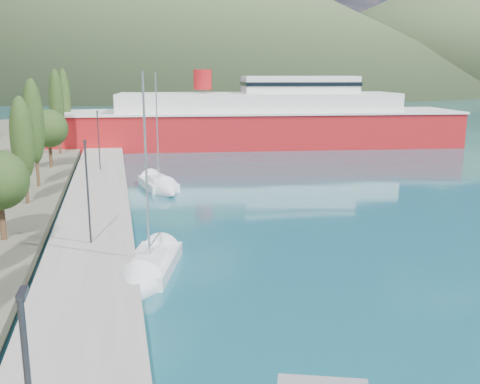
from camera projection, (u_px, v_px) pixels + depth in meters
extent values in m
plane|color=#164F5D|center=(144.00, 117.00, 134.26)|extent=(1400.00, 1400.00, 0.00)
cube|color=gray|center=(97.00, 204.00, 42.81)|extent=(5.00, 88.00, 0.80)
cone|color=slate|center=(181.00, 8.00, 664.89)|extent=(760.00, 760.00, 180.00)
cone|color=slate|center=(460.00, 25.00, 668.53)|extent=(640.00, 640.00, 140.00)
cone|color=#3E4F2E|center=(175.00, 9.00, 396.86)|extent=(480.00, 480.00, 115.00)
cone|color=#3E4F2E|center=(451.00, 30.00, 429.33)|extent=(420.00, 420.00, 90.00)
cylinder|color=#47301E|center=(2.00, 222.00, 32.38)|extent=(0.36, 0.36, 2.25)
cylinder|color=#47301E|center=(27.00, 192.00, 41.55)|extent=(0.30, 0.30, 1.82)
ellipsoid|color=#263C17|center=(22.00, 139.00, 40.65)|extent=(1.80, 1.80, 6.46)
cylinder|color=#47301E|center=(38.00, 175.00, 47.79)|extent=(0.30, 0.30, 2.09)
ellipsoid|color=#263C17|center=(34.00, 121.00, 46.76)|extent=(1.80, 1.80, 7.43)
cylinder|color=#47301E|center=(51.00, 155.00, 57.53)|extent=(0.36, 0.36, 2.55)
sphere|color=#263C17|center=(48.00, 128.00, 56.90)|extent=(4.07, 4.07, 4.07)
cylinder|color=#47301E|center=(60.00, 144.00, 67.35)|extent=(0.30, 0.30, 2.31)
ellipsoid|color=#263C17|center=(57.00, 102.00, 66.21)|extent=(1.80, 1.80, 8.19)
cylinder|color=#47301E|center=(67.00, 135.00, 77.53)|extent=(0.30, 0.30, 2.34)
ellipsoid|color=#263C17|center=(64.00, 98.00, 76.38)|extent=(1.80, 1.80, 8.29)
cube|color=#2D2D33|center=(22.00, 294.00, 9.43)|extent=(0.15, 0.50, 0.12)
cylinder|color=#2D2D33|center=(88.00, 193.00, 31.02)|extent=(0.12, 0.12, 6.00)
cube|color=#2D2D33|center=(85.00, 141.00, 30.61)|extent=(0.15, 0.50, 0.12)
cylinder|color=#2D2D33|center=(99.00, 141.00, 55.15)|extent=(0.12, 0.12, 6.00)
cube|color=#2D2D33|center=(97.00, 111.00, 54.74)|extent=(0.15, 0.50, 0.12)
cube|color=silver|center=(152.00, 266.00, 29.31)|extent=(4.00, 6.35, 0.95)
cube|color=silver|center=(150.00, 258.00, 28.79)|extent=(2.06, 2.68, 0.37)
cylinder|color=silver|center=(146.00, 169.00, 27.75)|extent=(0.12, 0.12, 9.98)
cone|color=silver|center=(134.00, 294.00, 25.63)|extent=(3.10, 3.33, 2.42)
cube|color=silver|center=(158.00, 185.00, 50.61)|extent=(3.55, 6.16, 0.99)
cube|color=silver|center=(159.00, 179.00, 50.12)|extent=(1.92, 2.55, 0.39)
cylinder|color=silver|center=(157.00, 128.00, 49.08)|extent=(0.12, 0.12, 9.93)
cone|color=silver|center=(169.00, 193.00, 47.30)|extent=(2.99, 3.12, 2.54)
cube|color=#A81518|center=(258.00, 131.00, 79.67)|extent=(59.87, 19.15, 5.68)
cube|color=silver|center=(258.00, 112.00, 79.06)|extent=(60.32, 19.56, 0.30)
cube|color=silver|center=(258.00, 103.00, 78.79)|extent=(41.51, 14.91, 3.04)
cube|color=silver|center=(299.00, 84.00, 78.85)|extent=(17.26, 9.47, 2.43)
cylinder|color=#A81518|center=(203.00, 80.00, 77.19)|extent=(2.64, 2.64, 2.84)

